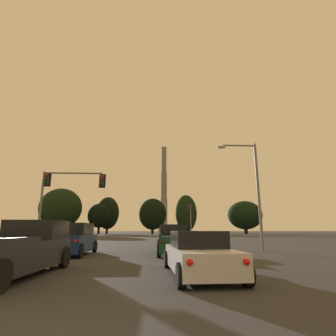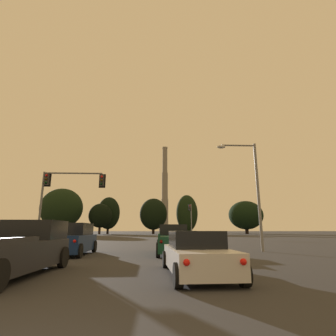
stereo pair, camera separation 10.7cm
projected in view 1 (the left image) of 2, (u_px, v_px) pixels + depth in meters
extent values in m
cube|color=navy|center=(73.00, 243.00, 15.73)|extent=(2.02, 4.84, 0.95)
cube|color=black|center=(75.00, 229.00, 16.04)|extent=(1.84, 2.84, 0.70)
cylinder|color=black|center=(66.00, 246.00, 17.47)|extent=(0.24, 0.76, 0.76)
cylinder|color=black|center=(95.00, 246.00, 17.60)|extent=(0.24, 0.76, 0.76)
cylinder|color=black|center=(44.00, 251.00, 13.73)|extent=(0.24, 0.76, 0.76)
cylinder|color=black|center=(80.00, 251.00, 13.86)|extent=(0.24, 0.76, 0.76)
sphere|color=red|center=(44.00, 241.00, 13.38)|extent=(0.17, 0.17, 0.17)
sphere|color=red|center=(75.00, 241.00, 13.49)|extent=(0.17, 0.17, 0.17)
cube|color=#0F3823|center=(175.00, 243.00, 16.35)|extent=(2.10, 5.44, 0.88)
cube|color=black|center=(173.00, 230.00, 18.24)|extent=(1.87, 1.84, 0.72)
cube|color=#0F3823|center=(160.00, 235.00, 15.09)|extent=(0.15, 2.43, 0.16)
cube|color=#0F3823|center=(192.00, 235.00, 15.15)|extent=(0.15, 2.43, 0.16)
cylinder|color=black|center=(159.00, 245.00, 18.40)|extent=(0.24, 0.80, 0.80)
cylinder|color=black|center=(187.00, 245.00, 18.46)|extent=(0.24, 0.80, 0.80)
cylinder|color=black|center=(159.00, 250.00, 14.12)|extent=(0.24, 0.80, 0.80)
cylinder|color=black|center=(195.00, 250.00, 14.18)|extent=(0.24, 0.80, 0.80)
sphere|color=#500705|center=(162.00, 242.00, 13.72)|extent=(0.17, 0.17, 0.17)
sphere|color=#500705|center=(193.00, 242.00, 13.78)|extent=(0.17, 0.17, 0.17)
cube|color=silver|center=(199.00, 259.00, 8.70)|extent=(2.01, 4.68, 0.70)
cube|color=black|center=(197.00, 239.00, 9.07)|extent=(1.72, 2.27, 0.55)
cylinder|color=black|center=(167.00, 259.00, 10.41)|extent=(0.25, 0.65, 0.64)
cylinder|color=black|center=(210.00, 259.00, 10.58)|extent=(0.25, 0.65, 0.64)
cylinder|color=black|center=(181.00, 275.00, 6.73)|extent=(0.25, 0.65, 0.64)
cylinder|color=black|center=(247.00, 274.00, 6.90)|extent=(0.25, 0.65, 0.64)
sphere|color=red|center=(190.00, 263.00, 6.42)|extent=(0.17, 0.17, 0.17)
sphere|color=red|center=(246.00, 262.00, 6.56)|extent=(0.17, 0.17, 0.17)
cube|color=#232328|center=(10.00, 256.00, 8.32)|extent=(2.08, 5.43, 0.88)
cube|color=black|center=(38.00, 230.00, 10.21)|extent=(1.87, 1.83, 0.72)
cube|color=#232328|center=(20.00, 240.00, 7.12)|extent=(0.13, 2.43, 0.16)
cylinder|color=black|center=(14.00, 257.00, 10.36)|extent=(0.23, 0.80, 0.80)
cylinder|color=black|center=(64.00, 257.00, 10.43)|extent=(0.23, 0.80, 0.80)
cylinder|color=black|center=(0.00, 276.00, 6.15)|extent=(0.23, 0.80, 0.80)
cylinder|color=slate|center=(40.00, 209.00, 22.40)|extent=(0.18, 0.18, 6.47)
cylinder|color=black|center=(36.00, 247.00, 21.67)|extent=(0.40, 0.40, 0.10)
cube|color=#282828|center=(47.00, 179.00, 23.01)|extent=(0.34, 0.34, 1.04)
cube|color=black|center=(48.00, 180.00, 23.18)|extent=(0.58, 0.03, 1.25)
sphere|color=red|center=(46.00, 175.00, 22.90)|extent=(0.22, 0.22, 0.22)
sphere|color=#352604|center=(46.00, 179.00, 22.82)|extent=(0.22, 0.22, 0.22)
sphere|color=black|center=(46.00, 182.00, 22.75)|extent=(0.22, 0.22, 0.22)
cylinder|color=slate|center=(74.00, 173.00, 23.25)|extent=(5.09, 0.14, 0.14)
sphere|color=slate|center=(44.00, 173.00, 23.12)|extent=(0.18, 0.18, 0.18)
cube|color=#282828|center=(102.00, 181.00, 23.23)|extent=(0.34, 0.34, 1.04)
cube|color=black|center=(102.00, 181.00, 23.41)|extent=(0.58, 0.03, 1.25)
sphere|color=red|center=(102.00, 177.00, 23.12)|extent=(0.22, 0.22, 0.22)
sphere|color=#352604|center=(102.00, 180.00, 23.05)|extent=(0.22, 0.22, 0.22)
sphere|color=black|center=(101.00, 184.00, 22.98)|extent=(0.22, 0.22, 0.22)
cylinder|color=slate|center=(191.00, 221.00, 51.55)|extent=(0.18, 0.18, 6.48)
cylinder|color=black|center=(191.00, 237.00, 50.81)|extent=(0.40, 0.40, 0.10)
cube|color=#282828|center=(189.00, 207.00, 52.12)|extent=(0.34, 0.34, 1.04)
cube|color=black|center=(189.00, 207.00, 52.30)|extent=(0.58, 0.03, 1.25)
sphere|color=red|center=(189.00, 206.00, 52.01)|extent=(0.22, 0.22, 0.22)
sphere|color=#352604|center=(189.00, 207.00, 51.94)|extent=(0.22, 0.22, 0.22)
sphere|color=black|center=(189.00, 209.00, 51.86)|extent=(0.22, 0.22, 0.22)
cylinder|color=slate|center=(259.00, 195.00, 18.95)|extent=(0.20, 0.20, 7.81)
cylinder|color=slate|center=(238.00, 146.00, 19.75)|extent=(2.55, 0.12, 0.12)
sphere|color=slate|center=(255.00, 146.00, 19.81)|extent=(0.20, 0.20, 0.20)
ellipsoid|color=silver|center=(222.00, 147.00, 19.66)|extent=(0.64, 0.36, 0.26)
cylinder|color=slate|center=(164.00, 230.00, 153.79)|extent=(6.63, 6.63, 3.14)
cylinder|color=gray|center=(164.00, 213.00, 156.03)|extent=(4.15, 4.15, 16.38)
cylinder|color=gray|center=(164.00, 186.00, 159.81)|extent=(3.57, 3.57, 16.38)
cylinder|color=gray|center=(164.00, 160.00, 163.58)|extent=(2.99, 2.99, 16.38)
cylinder|color=gray|center=(164.00, 148.00, 165.38)|extent=(3.34, 3.34, 0.70)
cylinder|color=black|center=(107.00, 230.00, 91.84)|extent=(0.80, 0.80, 3.09)
ellipsoid|color=black|center=(108.00, 213.00, 93.17)|extent=(7.96, 7.16, 11.27)
cylinder|color=black|center=(59.00, 229.00, 86.10)|extent=(1.39, 1.39, 3.59)
ellipsoid|color=black|center=(61.00, 208.00, 87.65)|extent=(13.88, 12.49, 13.22)
cylinder|color=black|center=(99.00, 229.00, 87.56)|extent=(0.78, 0.78, 3.15)
ellipsoid|color=black|center=(99.00, 216.00, 88.62)|extent=(7.80, 7.02, 8.08)
cylinder|color=black|center=(246.00, 230.00, 94.16)|extent=(1.24, 1.24, 2.87)
ellipsoid|color=black|center=(245.00, 215.00, 95.37)|extent=(12.41, 11.17, 10.20)
cylinder|color=black|center=(186.00, 231.00, 92.05)|extent=(0.76, 0.76, 2.37)
ellipsoid|color=black|center=(186.00, 213.00, 93.45)|extent=(7.63, 6.87, 12.99)
cylinder|color=black|center=(152.00, 230.00, 93.45)|extent=(0.99, 0.99, 2.87)
ellipsoid|color=black|center=(153.00, 214.00, 94.74)|extent=(9.90, 8.91, 11.18)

